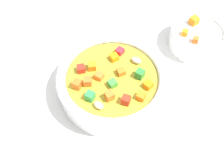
{
  "coord_description": "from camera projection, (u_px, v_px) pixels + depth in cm",
  "views": [
    {
      "loc": [
        -29.36,
        1.11,
        45.69
      ],
      "look_at": [
        0.0,
        0.0,
        2.49
      ],
      "focal_mm": 46.53,
      "sensor_mm": 36.0,
      "label": 1
    }
  ],
  "objects": [
    {
      "name": "soup_bowl_main",
      "position": [
        112.0,
        83.0,
        0.52
      ],
      "size": [
        19.56,
        19.56,
        6.13
      ],
      "color": "white",
      "rests_on": "ground_plane"
    },
    {
      "name": "spoon",
      "position": [
        97.0,
        26.0,
        0.63
      ],
      "size": [
        15.26,
        17.01,
        0.89
      ],
      "rotation": [
        0.0,
        0.0,
        2.29
      ],
      "color": "silver",
      "rests_on": "ground_plane"
    },
    {
      "name": "ground_plane",
      "position": [
        112.0,
        94.0,
        0.55
      ],
      "size": [
        140.0,
        140.0,
        2.0
      ],
      "primitive_type": "cube",
      "color": "silver"
    },
    {
      "name": "side_bowl_small",
      "position": [
        197.0,
        37.0,
        0.59
      ],
      "size": [
        11.21,
        11.21,
        5.33
      ],
      "color": "white",
      "rests_on": "ground_plane"
    }
  ]
}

